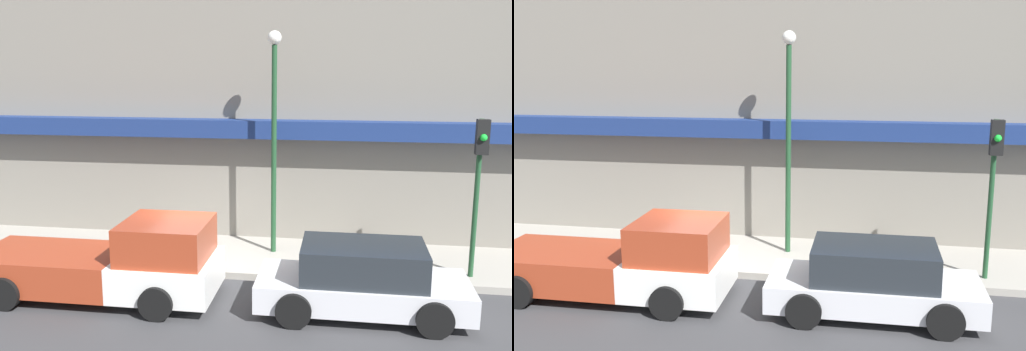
% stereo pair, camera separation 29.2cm
% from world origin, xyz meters
% --- Properties ---
extents(ground_plane, '(80.00, 80.00, 0.00)m').
position_xyz_m(ground_plane, '(0.00, 0.00, 0.00)').
color(ground_plane, '#38383A').
extents(sidewalk, '(36.00, 3.01, 0.18)m').
position_xyz_m(sidewalk, '(0.00, 1.50, 0.09)').
color(sidewalk, '#9E998E').
rests_on(sidewalk, ground).
extents(building, '(19.80, 3.80, 9.86)m').
position_xyz_m(building, '(0.01, 4.49, 4.92)').
color(building, gray).
rests_on(building, ground).
extents(pickup_truck, '(5.45, 2.20, 1.84)m').
position_xyz_m(pickup_truck, '(-1.76, -1.46, 0.81)').
color(pickup_truck, white).
rests_on(pickup_truck, ground).
extents(parked_car, '(4.39, 2.01, 1.52)m').
position_xyz_m(parked_car, '(3.71, -1.46, 0.74)').
color(parked_car, silver).
rests_on(parked_car, ground).
extents(fire_hydrant, '(0.17, 0.17, 0.63)m').
position_xyz_m(fire_hydrant, '(-1.11, 0.53, 0.49)').
color(fire_hydrant, '#196633').
rests_on(fire_hydrant, sidewalk).
extents(street_lamp, '(0.36, 0.36, 5.84)m').
position_xyz_m(street_lamp, '(1.43, 1.77, 3.80)').
color(street_lamp, '#1E4728').
rests_on(street_lamp, sidewalk).
extents(traffic_light, '(0.28, 0.42, 3.79)m').
position_xyz_m(traffic_light, '(6.34, 0.57, 2.77)').
color(traffic_light, '#1E4728').
rests_on(traffic_light, sidewalk).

